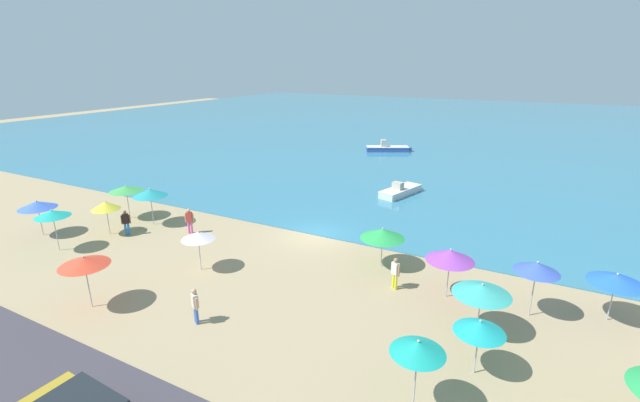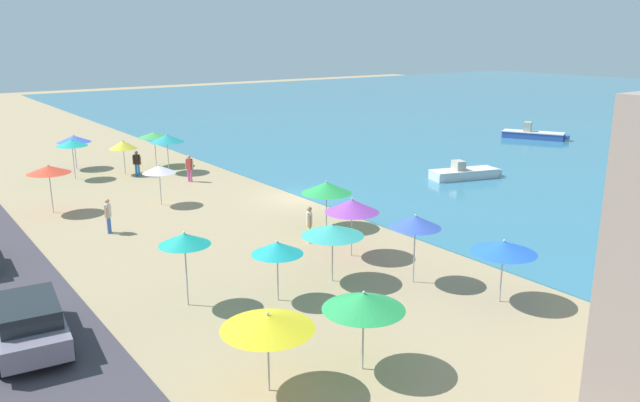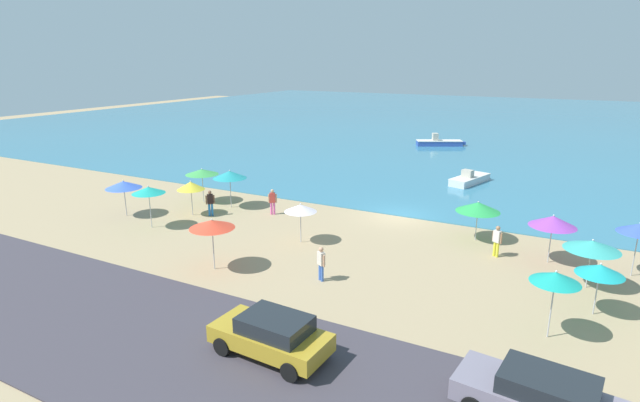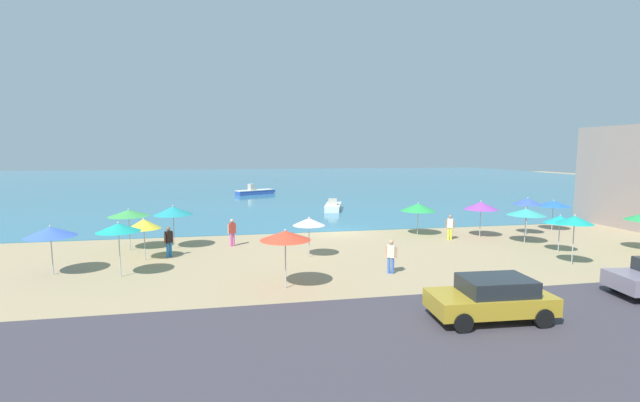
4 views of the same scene
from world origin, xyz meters
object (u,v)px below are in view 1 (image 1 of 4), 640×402
at_px(skiff_offshore, 387,148).
at_px(bather_3, 195,304).
at_px(beach_umbrella_12, 418,347).
at_px(skiff_nearshore, 401,191).
at_px(beach_umbrella_4, 480,327).
at_px(beach_umbrella_8, 383,234).
at_px(beach_umbrella_10, 126,189).
at_px(beach_umbrella_15, 52,213).
at_px(beach_umbrella_3, 150,193).
at_px(beach_umbrella_11, 450,255).
at_px(beach_umbrella_2, 37,205).
at_px(beach_umbrella_5, 482,290).
at_px(beach_umbrella_6, 198,236).
at_px(beach_umbrella_13, 537,267).
at_px(bather_0, 126,221).
at_px(beach_umbrella_1, 617,279).
at_px(beach_umbrella_9, 84,261).
at_px(bather_1, 189,220).
at_px(beach_umbrella_0, 106,205).
at_px(bather_2, 395,272).

bearing_deg(skiff_offshore, bather_3, -82.73).
xyz_separation_m(beach_umbrella_12, skiff_nearshore, (-7.41, 22.12, -1.95)).
height_order(beach_umbrella_4, bather_3, beach_umbrella_4).
height_order(beach_umbrella_8, beach_umbrella_10, beach_umbrella_10).
distance_m(beach_umbrella_15, skiff_nearshore, 24.67).
height_order(beach_umbrella_3, beach_umbrella_11, beach_umbrella_3).
bearing_deg(beach_umbrella_12, beach_umbrella_2, 172.81).
distance_m(skiff_nearshore, skiff_offshore, 18.10).
distance_m(beach_umbrella_5, beach_umbrella_6, 13.93).
relative_size(beach_umbrella_4, skiff_offshore, 0.40).
bearing_deg(beach_umbrella_5, beach_umbrella_13, 52.06).
height_order(beach_umbrella_2, beach_umbrella_4, beach_umbrella_2).
xyz_separation_m(beach_umbrella_10, bather_0, (2.52, -2.24, -1.24)).
bearing_deg(beach_umbrella_2, beach_umbrella_1, 10.23).
xyz_separation_m(beach_umbrella_11, bather_3, (-8.91, -7.11, -1.23)).
distance_m(beach_umbrella_9, beach_umbrella_11, 16.32).
bearing_deg(beach_umbrella_5, beach_umbrella_2, -175.49).
bearing_deg(bather_1, beach_umbrella_2, -150.50).
height_order(beach_umbrella_13, bather_3, beach_umbrella_13).
distance_m(beach_umbrella_4, skiff_offshore, 39.49).
xyz_separation_m(beach_umbrella_6, beach_umbrella_10, (-10.01, 3.69, 0.22)).
bearing_deg(beach_umbrella_6, beach_umbrella_12, -18.33).
bearing_deg(beach_umbrella_10, beach_umbrella_5, -6.40).
bearing_deg(beach_umbrella_2, beach_umbrella_3, 44.13).
relative_size(beach_umbrella_5, beach_umbrella_15, 0.90).
xyz_separation_m(beach_umbrella_12, bather_1, (-16.89, 7.77, -1.40)).
relative_size(beach_umbrella_1, beach_umbrella_4, 1.03).
xyz_separation_m(beach_umbrella_0, skiff_nearshore, (13.98, 16.87, -1.55)).
bearing_deg(bather_1, bather_0, -147.82).
height_order(bather_0, bather_3, bather_0).
xyz_separation_m(beach_umbrella_3, skiff_nearshore, (12.85, 14.32, -1.88)).
height_order(beach_umbrella_9, bather_2, beach_umbrella_9).
bearing_deg(beach_umbrella_9, beach_umbrella_5, 21.14).
xyz_separation_m(beach_umbrella_3, bather_3, (10.80, -7.41, -1.36)).
bearing_deg(bather_2, bather_0, -175.34).
bearing_deg(bather_1, beach_umbrella_10, 178.68).
height_order(beach_umbrella_12, beach_umbrella_13, beach_umbrella_13).
relative_size(beach_umbrella_13, skiff_offshore, 0.48).
bearing_deg(bather_3, skiff_offshore, 97.27).
height_order(beach_umbrella_11, beach_umbrella_15, beach_umbrella_15).
bearing_deg(beach_umbrella_5, beach_umbrella_9, -158.86).
bearing_deg(beach_umbrella_13, beach_umbrella_11, -178.70).
height_order(beach_umbrella_11, beach_umbrella_13, beach_umbrella_13).
relative_size(beach_umbrella_2, beach_umbrella_9, 0.93).
height_order(beach_umbrella_0, beach_umbrella_3, beach_umbrella_3).
height_order(beach_umbrella_0, beach_umbrella_5, beach_umbrella_0).
relative_size(beach_umbrella_9, beach_umbrella_12, 0.97).
bearing_deg(beach_umbrella_1, beach_umbrella_15, -166.75).
xyz_separation_m(beach_umbrella_5, beach_umbrella_12, (-1.16, -5.22, 0.36)).
bearing_deg(beach_umbrella_2, beach_umbrella_5, 4.51).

